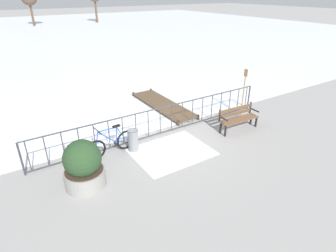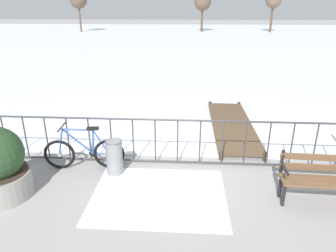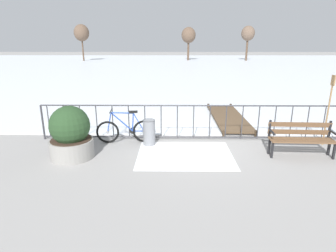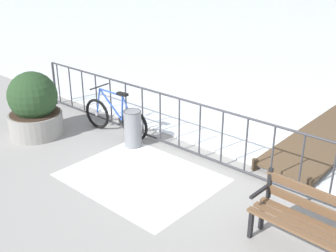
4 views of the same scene
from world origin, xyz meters
name	(u,v)px [view 2 (image 2 of 4)]	position (x,y,z in m)	size (l,w,h in m)	color
ground_plane	(177,165)	(0.00, 0.00, 0.00)	(160.00, 160.00, 0.00)	gray
frozen_pond	(186,39)	(0.00, 28.40, 0.01)	(80.00, 56.00, 0.03)	silver
snow_patch	(159,195)	(-0.30, -1.20, 0.00)	(2.46, 1.93, 0.01)	white
railing_fence	(178,142)	(0.00, 0.00, 0.56)	(9.06, 0.06, 1.07)	#38383D
bicycle_near_railing	(84,153)	(-1.97, -0.27, 0.37)	(1.71, 0.52, 0.97)	black
park_bench	(328,175)	(2.66, -1.16, 0.51)	(1.62, 0.55, 0.89)	brown
trash_bin	(114,157)	(-1.29, -0.43, 0.37)	(0.35, 0.35, 0.73)	gray
wooden_dock	(232,125)	(1.48, 2.24, 0.12)	(1.10, 3.99, 0.20)	brown
tree_far_west	(274,0)	(11.23, 37.76, 4.08)	(2.07, 2.07, 5.29)	brown
tree_west_mid	(203,2)	(2.03, 38.43, 3.86)	(2.23, 2.23, 5.15)	brown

